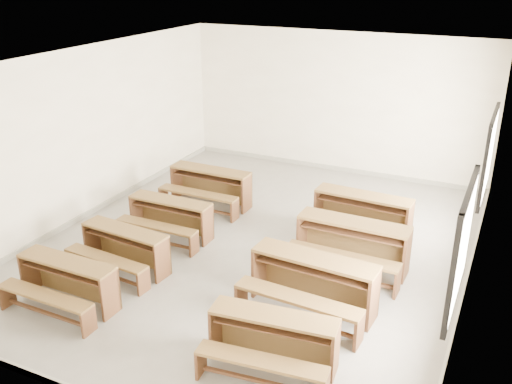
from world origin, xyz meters
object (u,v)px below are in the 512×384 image
at_px(desk_set_0, 66,280).
at_px(desk_set_6, 352,242).
at_px(desk_set_1, 124,246).
at_px(desk_set_3, 209,184).
at_px(desk_set_2, 170,215).
at_px(desk_set_7, 362,212).
at_px(desk_set_4, 272,338).
at_px(desk_set_5, 312,280).

bearing_deg(desk_set_0, desk_set_6, 39.95).
height_order(desk_set_1, desk_set_3, desk_set_3).
bearing_deg(desk_set_6, desk_set_1, -153.38).
distance_m(desk_set_0, desk_set_2, 2.49).
xyz_separation_m(desk_set_3, desk_set_7, (3.14, -0.04, 0.02)).
xyz_separation_m(desk_set_4, desk_set_6, (0.18, 2.74, 0.06)).
xyz_separation_m(desk_set_2, desk_set_7, (3.09, 1.49, 0.05)).
xyz_separation_m(desk_set_0, desk_set_1, (0.11, 1.19, -0.01)).
bearing_deg(desk_set_2, desk_set_7, 25.61).
height_order(desk_set_2, desk_set_4, desk_set_4).
bearing_deg(desk_set_7, desk_set_4, -87.09).
distance_m(desk_set_4, desk_set_7, 3.95).
height_order(desk_set_0, desk_set_3, desk_set_3).
distance_m(desk_set_3, desk_set_7, 3.14).
distance_m(desk_set_0, desk_set_5, 3.51).
height_order(desk_set_3, desk_set_6, desk_set_6).
bearing_deg(desk_set_1, desk_set_6, 30.46).
bearing_deg(desk_set_3, desk_set_5, -39.25).
xyz_separation_m(desk_set_1, desk_set_2, (0.01, 1.29, 0.01)).
relative_size(desk_set_5, desk_set_7, 1.04).
bearing_deg(desk_set_7, desk_set_5, -86.82).
height_order(desk_set_4, desk_set_7, desk_set_7).
xyz_separation_m(desk_set_1, desk_set_6, (3.28, 1.58, 0.07)).
xyz_separation_m(desk_set_2, desk_set_4, (3.09, -2.46, 0.01)).
height_order(desk_set_3, desk_set_7, desk_set_7).
relative_size(desk_set_1, desk_set_3, 0.94).
xyz_separation_m(desk_set_0, desk_set_7, (3.21, 3.98, 0.05)).
bearing_deg(desk_set_1, desk_set_7, 46.66).
xyz_separation_m(desk_set_3, desk_set_4, (3.14, -3.99, -0.03)).
bearing_deg(desk_set_4, desk_set_0, 174.20).
height_order(desk_set_2, desk_set_6, desk_set_6).
relative_size(desk_set_1, desk_set_7, 0.89).
xyz_separation_m(desk_set_0, desk_set_6, (3.38, 2.77, 0.06)).
distance_m(desk_set_5, desk_set_7, 2.59).
distance_m(desk_set_1, desk_set_2, 1.29).
distance_m(desk_set_2, desk_set_6, 3.28).
bearing_deg(desk_set_1, desk_set_5, 8.43).
bearing_deg(desk_set_0, desk_set_5, 24.01).
distance_m(desk_set_0, desk_set_4, 3.21).
bearing_deg(desk_set_6, desk_set_2, -174.11).
bearing_deg(desk_set_3, desk_set_6, -20.11).
distance_m(desk_set_4, desk_set_5, 1.36).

